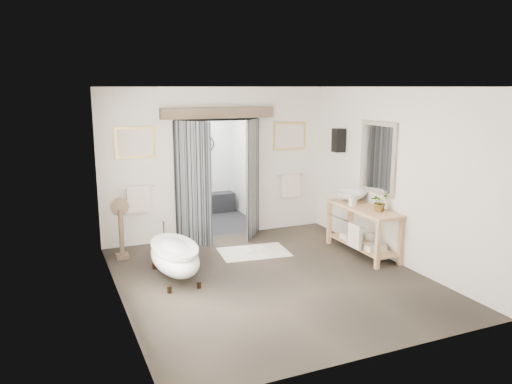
% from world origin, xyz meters
% --- Properties ---
extents(ground_plane, '(5.00, 5.00, 0.00)m').
position_xyz_m(ground_plane, '(0.00, 0.00, 0.00)').
color(ground_plane, '#443A2D').
extents(room_shell, '(4.52, 5.02, 2.91)m').
position_xyz_m(room_shell, '(-0.04, -0.12, 1.86)').
color(room_shell, beige).
rests_on(room_shell, ground_plane).
extents(shower_room, '(2.22, 2.01, 2.51)m').
position_xyz_m(shower_room, '(0.00, 3.99, 0.91)').
color(shower_room, black).
rests_on(shower_room, ground_plane).
extents(back_wall_dressing, '(3.82, 0.72, 2.52)m').
position_xyz_m(back_wall_dressing, '(0.00, 2.32, 1.56)').
color(back_wall_dressing, black).
rests_on(back_wall_dressing, ground_plane).
extents(clawfoot_tub, '(0.67, 1.50, 0.73)m').
position_xyz_m(clawfoot_tub, '(-1.36, 0.61, 0.36)').
color(clawfoot_tub, black).
rests_on(clawfoot_tub, ground_plane).
extents(vanity, '(0.57, 1.60, 0.85)m').
position_xyz_m(vanity, '(1.95, 0.42, 0.51)').
color(vanity, tan).
rests_on(vanity, ground_plane).
extents(pedestal_mirror, '(0.32, 0.20, 1.07)m').
position_xyz_m(pedestal_mirror, '(-1.97, 1.87, 0.46)').
color(pedestal_mirror, brown).
rests_on(pedestal_mirror, ground_plane).
extents(rug, '(1.28, 0.92, 0.01)m').
position_xyz_m(rug, '(0.24, 1.25, 0.01)').
color(rug, silver).
rests_on(rug, ground_plane).
extents(slippers, '(0.37, 0.28, 0.05)m').
position_xyz_m(slippers, '(0.27, 1.29, 0.04)').
color(slippers, white).
rests_on(slippers, rug).
extents(basin, '(0.67, 0.67, 0.19)m').
position_xyz_m(basin, '(1.99, 0.85, 0.94)').
color(basin, white).
rests_on(basin, vanity).
extents(plant, '(0.37, 0.35, 0.33)m').
position_xyz_m(plant, '(2.03, 0.08, 1.02)').
color(plant, gray).
rests_on(plant, vanity).
extents(soap_bottle_a, '(0.11, 0.11, 0.21)m').
position_xyz_m(soap_bottle_a, '(1.83, 0.57, 0.96)').
color(soap_bottle_a, gray).
rests_on(soap_bottle_a, vanity).
extents(soap_bottle_b, '(0.14, 0.14, 0.17)m').
position_xyz_m(soap_bottle_b, '(1.91, 1.05, 0.93)').
color(soap_bottle_b, gray).
rests_on(soap_bottle_b, vanity).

